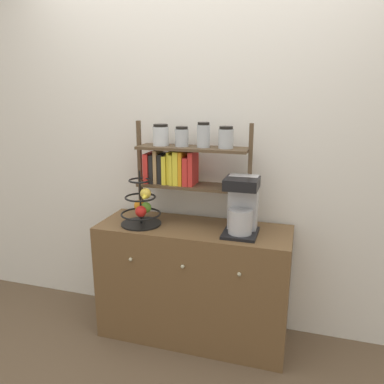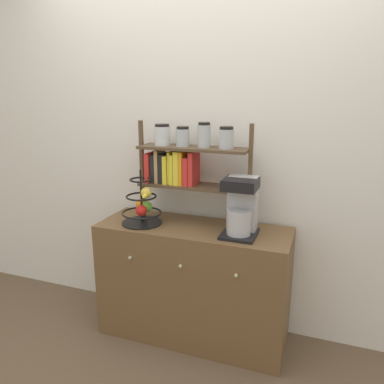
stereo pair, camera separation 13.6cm
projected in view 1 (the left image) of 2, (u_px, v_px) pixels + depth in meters
ground_plane at (183, 354)px, 2.41m from camera, size 12.00×12.00×0.00m
wall_back at (205, 143)px, 2.53m from camera, size 7.00×0.05×2.60m
sideboard at (193, 282)px, 2.52m from camera, size 1.25×0.46×0.79m
coffee_maker at (242, 206)px, 2.26m from camera, size 0.21×0.24×0.36m
fruit_stand at (142, 207)px, 2.43m from camera, size 0.26×0.26×0.36m
shelf_hutch at (182, 161)px, 2.41m from camera, size 0.76×0.20×0.66m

